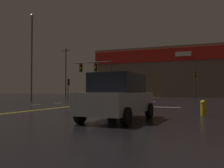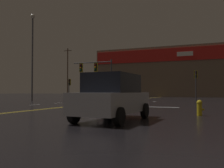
{
  "view_description": "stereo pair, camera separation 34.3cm",
  "coord_description": "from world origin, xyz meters",
  "px_view_note": "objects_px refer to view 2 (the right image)",
  "views": [
    {
      "loc": [
        10.03,
        -23.31,
        1.16
      ],
      "look_at": [
        0.0,
        2.48,
        2.0
      ],
      "focal_mm": 40.0,
      "sensor_mm": 36.0,
      "label": 1
    },
    {
      "loc": [
        10.34,
        -23.18,
        1.16
      ],
      "look_at": [
        0.0,
        2.48,
        2.0
      ],
      "focal_mm": 40.0,
      "sensor_mm": 36.0,
      "label": 2
    }
  ],
  "objects_px": {
    "traffic_signal_median": "(95,70)",
    "streetlight_near_right": "(32,46)",
    "fire_hydrant": "(199,107)",
    "traffic_signal_corner_northeast": "(196,78)",
    "parked_car": "(113,97)",
    "traffic_signal_corner_northwest": "(69,84)"
  },
  "relations": [
    {
      "from": "traffic_signal_median",
      "to": "streetlight_near_right",
      "type": "distance_m",
      "value": 9.74
    },
    {
      "from": "traffic_signal_median",
      "to": "fire_hydrant",
      "type": "bearing_deg",
      "value": -46.05
    },
    {
      "from": "traffic_signal_median",
      "to": "fire_hydrant",
      "type": "relative_size",
      "value": 6.09
    },
    {
      "from": "traffic_signal_corner_northeast",
      "to": "streetlight_near_right",
      "type": "distance_m",
      "value": 20.82
    },
    {
      "from": "streetlight_near_right",
      "to": "fire_hydrant",
      "type": "xyz_separation_m",
      "value": [
        20.38,
        -12.53,
        -6.45
      ]
    },
    {
      "from": "parked_car",
      "to": "traffic_signal_corner_northeast",
      "type": "bearing_deg",
      "value": 85.35
    },
    {
      "from": "traffic_signal_corner_northwest",
      "to": "parked_car",
      "type": "bearing_deg",
      "value": -54.76
    },
    {
      "from": "traffic_signal_corner_northwest",
      "to": "fire_hydrant",
      "type": "distance_m",
      "value": 27.8
    },
    {
      "from": "streetlight_near_right",
      "to": "fire_hydrant",
      "type": "bearing_deg",
      "value": -31.58
    },
    {
      "from": "traffic_signal_corner_northwest",
      "to": "streetlight_near_right",
      "type": "relative_size",
      "value": 0.28
    },
    {
      "from": "traffic_signal_median",
      "to": "traffic_signal_corner_northwest",
      "type": "height_order",
      "value": "traffic_signal_median"
    },
    {
      "from": "traffic_signal_corner_northwest",
      "to": "parked_car",
      "type": "relative_size",
      "value": 0.7
    },
    {
      "from": "traffic_signal_corner_northeast",
      "to": "traffic_signal_corner_northwest",
      "type": "relative_size",
      "value": 1.23
    },
    {
      "from": "traffic_signal_corner_northeast",
      "to": "traffic_signal_corner_northwest",
      "type": "height_order",
      "value": "traffic_signal_corner_northeast"
    },
    {
      "from": "streetlight_near_right",
      "to": "parked_car",
      "type": "height_order",
      "value": "streetlight_near_right"
    },
    {
      "from": "traffic_signal_median",
      "to": "traffic_signal_corner_northwest",
      "type": "xyz_separation_m",
      "value": [
        -8.18,
        8.08,
        -1.23
      ]
    },
    {
      "from": "streetlight_near_right",
      "to": "traffic_signal_corner_northwest",
      "type": "bearing_deg",
      "value": 82.74
    },
    {
      "from": "traffic_signal_median",
      "to": "traffic_signal_corner_northeast",
      "type": "xyz_separation_m",
      "value": [
        9.98,
        8.09,
        -0.7
      ]
    },
    {
      "from": "traffic_signal_median",
      "to": "traffic_signal_corner_northwest",
      "type": "relative_size",
      "value": 1.5
    },
    {
      "from": "traffic_signal_corner_northwest",
      "to": "streetlight_near_right",
      "type": "xyz_separation_m",
      "value": [
        -0.92,
        -7.25,
        4.6
      ]
    },
    {
      "from": "traffic_signal_corner_northwest",
      "to": "fire_hydrant",
      "type": "xyz_separation_m",
      "value": [
        19.46,
        -19.78,
        -1.85
      ]
    },
    {
      "from": "traffic_signal_corner_northeast",
      "to": "streetlight_near_right",
      "type": "relative_size",
      "value": 0.35
    }
  ]
}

